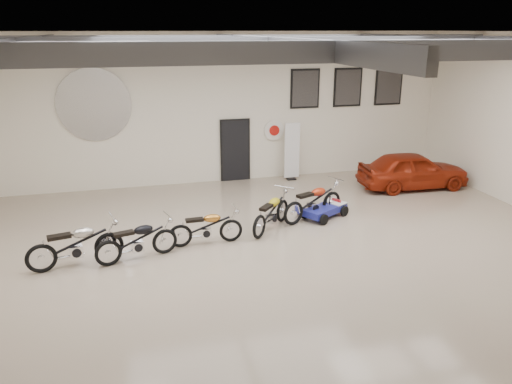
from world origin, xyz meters
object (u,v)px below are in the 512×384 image
object	(u,v)px
motorcycle_gold	(206,227)
motorcycle_red	(313,201)
motorcycle_black	(137,240)
go_kart	(328,206)
motorcycle_silver	(75,244)
vintage_car	(413,170)
banner_stand	(292,152)
motorcycle_yellow	(271,212)

from	to	relation	value
motorcycle_gold	motorcycle_red	size ratio (longest dim) A/B	0.88
motorcycle_black	go_kart	xyz separation A→B (m)	(5.32, 1.51, -0.19)
motorcycle_silver	vintage_car	bearing A→B (deg)	5.39
motorcycle_black	motorcycle_red	bearing A→B (deg)	0.91
banner_stand	motorcycle_yellow	size ratio (longest dim) A/B	1.03
motorcycle_black	banner_stand	bearing A→B (deg)	28.37
motorcycle_silver	motorcycle_yellow	bearing A→B (deg)	-0.88
motorcycle_silver	motorcycle_black	distance (m)	1.33
banner_stand	motorcycle_silver	size ratio (longest dim) A/B	0.95
vintage_car	motorcycle_black	bearing A→B (deg)	112.73
motorcycle_black	vintage_car	bearing A→B (deg)	4.68
banner_stand	motorcycle_yellow	xyz separation A→B (m)	(-1.99, -4.24, -0.49)
motorcycle_yellow	banner_stand	bearing A→B (deg)	18.05
motorcycle_silver	motorcycle_gold	size ratio (longest dim) A/B	1.15
motorcycle_red	banner_stand	bearing A→B (deg)	58.22
motorcycle_yellow	motorcycle_red	world-z (taller)	motorcycle_red
motorcycle_silver	motorcycle_gold	distance (m)	3.02
banner_stand	vintage_car	bearing A→B (deg)	-29.05
motorcycle_silver	go_kart	size ratio (longest dim) A/B	1.23
banner_stand	go_kart	distance (m)	3.75
motorcycle_silver	motorcycle_red	distance (m)	6.30
motorcycle_black	go_kart	size ratio (longest dim) A/B	1.12
motorcycle_yellow	vintage_car	bearing A→B (deg)	-24.32
motorcycle_gold	motorcycle_red	world-z (taller)	motorcycle_red
banner_stand	motorcycle_silver	distance (m)	8.56
motorcycle_silver	motorcycle_black	xyz separation A→B (m)	(1.33, -0.01, -0.05)
motorcycle_silver	banner_stand	bearing A→B (deg)	25.31
motorcycle_black	motorcycle_yellow	world-z (taller)	motorcycle_yellow
motorcycle_gold	go_kart	world-z (taller)	motorcycle_gold
vintage_car	go_kart	bearing A→B (deg)	118.14
motorcycle_gold	go_kart	bearing A→B (deg)	14.90
motorcycle_black	motorcycle_silver	bearing A→B (deg)	164.52
motorcycle_gold	go_kart	xyz separation A→B (m)	(3.66, 1.06, -0.16)
motorcycle_gold	motorcycle_yellow	world-z (taller)	motorcycle_yellow
banner_stand	motorcycle_gold	xyz separation A→B (m)	(-3.81, -4.75, -0.52)
motorcycle_silver	motorcycle_yellow	world-z (taller)	motorcycle_silver
motorcycle_yellow	motorcycle_red	size ratio (longest dim) A/B	0.94
motorcycle_gold	go_kart	size ratio (longest dim) A/B	1.07
motorcycle_gold	motorcycle_yellow	bearing A→B (deg)	14.39
motorcycle_yellow	motorcycle_gold	bearing A→B (deg)	148.81
motorcycle_black	vintage_car	size ratio (longest dim) A/B	0.52
motorcycle_silver	motorcycle_black	bearing A→B (deg)	-12.36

